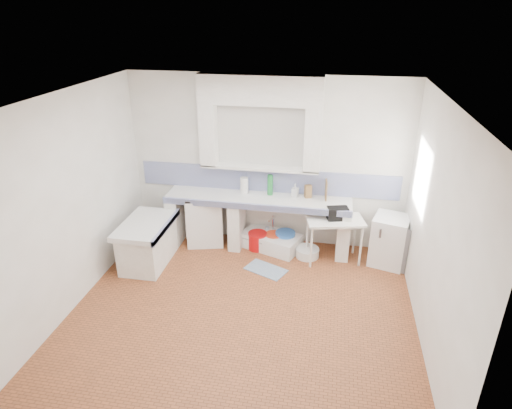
% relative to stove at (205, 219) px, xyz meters
% --- Properties ---
extents(floor, '(4.50, 4.50, 0.00)m').
position_rel_stove_xyz_m(floor, '(1.01, -1.72, -0.42)').
color(floor, brown).
rests_on(floor, ground).
extents(ceiling, '(4.50, 4.50, 0.00)m').
position_rel_stove_xyz_m(ceiling, '(1.01, -1.72, 2.38)').
color(ceiling, white).
rests_on(ceiling, ground).
extents(wall_back, '(4.50, 0.00, 4.50)m').
position_rel_stove_xyz_m(wall_back, '(1.01, 0.28, 0.98)').
color(wall_back, white).
rests_on(wall_back, ground).
extents(wall_front, '(4.50, 0.00, 4.50)m').
position_rel_stove_xyz_m(wall_front, '(1.01, -3.72, 0.98)').
color(wall_front, white).
rests_on(wall_front, ground).
extents(wall_left, '(0.00, 4.50, 4.50)m').
position_rel_stove_xyz_m(wall_left, '(-1.24, -1.72, 0.98)').
color(wall_left, white).
rests_on(wall_left, ground).
extents(wall_right, '(0.00, 4.50, 4.50)m').
position_rel_stove_xyz_m(wall_right, '(3.26, -1.72, 0.98)').
color(wall_right, white).
rests_on(wall_right, ground).
extents(alcove_mass, '(1.90, 0.25, 0.45)m').
position_rel_stove_xyz_m(alcove_mass, '(0.91, 0.16, 2.15)').
color(alcove_mass, white).
rests_on(alcove_mass, ground).
extents(window_frame, '(0.35, 0.86, 1.06)m').
position_rel_stove_xyz_m(window_frame, '(3.43, -0.52, 1.18)').
color(window_frame, '#3D2413').
rests_on(window_frame, ground).
extents(lace_valance, '(0.01, 0.84, 0.24)m').
position_rel_stove_xyz_m(lace_valance, '(3.29, -0.52, 1.56)').
color(lace_valance, white).
rests_on(lace_valance, ground).
extents(counter_slab, '(3.00, 0.60, 0.08)m').
position_rel_stove_xyz_m(counter_slab, '(0.91, -0.02, 0.44)').
color(counter_slab, white).
rests_on(counter_slab, ground).
extents(counter_lip, '(3.00, 0.04, 0.10)m').
position_rel_stove_xyz_m(counter_lip, '(0.91, -0.30, 0.44)').
color(counter_lip, navy).
rests_on(counter_lip, ground).
extents(counter_pier_left, '(0.20, 0.55, 0.82)m').
position_rel_stove_xyz_m(counter_pier_left, '(-0.49, -0.02, -0.01)').
color(counter_pier_left, white).
rests_on(counter_pier_left, ground).
extents(counter_pier_mid, '(0.20, 0.55, 0.82)m').
position_rel_stove_xyz_m(counter_pier_mid, '(0.56, -0.02, -0.01)').
color(counter_pier_mid, white).
rests_on(counter_pier_mid, ground).
extents(counter_pier_right, '(0.20, 0.55, 0.82)m').
position_rel_stove_xyz_m(counter_pier_right, '(2.31, -0.02, -0.01)').
color(counter_pier_right, white).
rests_on(counter_pier_right, ground).
extents(peninsula_top, '(0.70, 1.10, 0.08)m').
position_rel_stove_xyz_m(peninsula_top, '(-0.69, -0.82, 0.24)').
color(peninsula_top, white).
rests_on(peninsula_top, ground).
extents(peninsula_base, '(0.60, 1.00, 0.62)m').
position_rel_stove_xyz_m(peninsula_base, '(-0.69, -0.82, -0.11)').
color(peninsula_base, white).
rests_on(peninsula_base, ground).
extents(peninsula_lip, '(0.04, 1.10, 0.10)m').
position_rel_stove_xyz_m(peninsula_lip, '(-0.36, -0.82, 0.24)').
color(peninsula_lip, navy).
rests_on(peninsula_lip, ground).
extents(backsplash, '(4.27, 0.03, 0.40)m').
position_rel_stove_xyz_m(backsplash, '(1.01, 0.27, 0.68)').
color(backsplash, navy).
rests_on(backsplash, ground).
extents(stove, '(0.72, 0.70, 0.84)m').
position_rel_stove_xyz_m(stove, '(0.00, 0.00, 0.00)').
color(stove, white).
rests_on(stove, ground).
extents(sink, '(1.08, 0.82, 0.23)m').
position_rel_stove_xyz_m(sink, '(1.14, -0.03, -0.31)').
color(sink, white).
rests_on(sink, ground).
extents(side_table, '(0.96, 0.67, 0.04)m').
position_rel_stove_xyz_m(side_table, '(2.16, -0.24, -0.06)').
color(side_table, white).
rests_on(side_table, ground).
extents(fridge, '(0.64, 0.64, 0.80)m').
position_rel_stove_xyz_m(fridge, '(3.01, -0.17, -0.02)').
color(fridge, white).
rests_on(fridge, ground).
extents(bucket_red, '(0.39, 0.39, 0.29)m').
position_rel_stove_xyz_m(bucket_red, '(0.92, -0.09, -0.28)').
color(bucket_red, red).
rests_on(bucket_red, ground).
extents(bucket_orange, '(0.30, 0.30, 0.27)m').
position_rel_stove_xyz_m(bucket_orange, '(1.19, -0.05, -0.28)').
color(bucket_orange, '#F1421E').
rests_on(bucket_orange, ground).
extents(bucket_blue, '(0.33, 0.33, 0.31)m').
position_rel_stove_xyz_m(bucket_blue, '(1.38, -0.02, -0.27)').
color(bucket_blue, blue).
rests_on(bucket_blue, ground).
extents(basin_white, '(0.49, 0.49, 0.15)m').
position_rel_stove_xyz_m(basin_white, '(1.76, -0.20, -0.35)').
color(basin_white, white).
rests_on(basin_white, ground).
extents(water_bottle_a, '(0.10, 0.10, 0.30)m').
position_rel_stove_xyz_m(water_bottle_a, '(1.05, 0.13, -0.27)').
color(water_bottle_a, silver).
rests_on(water_bottle_a, ground).
extents(water_bottle_b, '(0.07, 0.07, 0.26)m').
position_rel_stove_xyz_m(water_bottle_b, '(1.17, 0.13, -0.29)').
color(water_bottle_b, silver).
rests_on(water_bottle_b, ground).
extents(black_bag, '(0.35, 0.25, 0.20)m').
position_rel_stove_xyz_m(black_bag, '(2.19, -0.22, 0.40)').
color(black_bag, black).
rests_on(black_bag, side_table).
extents(green_bottle_a, '(0.08, 0.08, 0.33)m').
position_rel_stove_xyz_m(green_bottle_a, '(1.10, 0.13, 0.65)').
color(green_bottle_a, '#1E7E35').
rests_on(green_bottle_a, counter_slab).
extents(green_bottle_b, '(0.09, 0.09, 0.34)m').
position_rel_stove_xyz_m(green_bottle_b, '(1.08, 0.13, 0.65)').
color(green_bottle_b, '#1E7E35').
rests_on(green_bottle_b, counter_slab).
extents(knife_block, '(0.13, 0.12, 0.21)m').
position_rel_stove_xyz_m(knife_block, '(1.70, 0.13, 0.58)').
color(knife_block, brown).
rests_on(knife_block, counter_slab).
extents(cutting_board, '(0.04, 0.23, 0.31)m').
position_rel_stove_xyz_m(cutting_board, '(1.99, 0.13, 0.63)').
color(cutting_board, brown).
rests_on(cutting_board, counter_slab).
extents(paper_towel, '(0.13, 0.13, 0.27)m').
position_rel_stove_xyz_m(paper_towel, '(0.66, 0.13, 0.61)').
color(paper_towel, white).
rests_on(paper_towel, counter_slab).
extents(soap_bottle, '(0.12, 0.12, 0.21)m').
position_rel_stove_xyz_m(soap_bottle, '(1.49, 0.13, 0.59)').
color(soap_bottle, white).
rests_on(soap_bottle, counter_slab).
extents(rug, '(0.71, 0.57, 0.01)m').
position_rel_stove_xyz_m(rug, '(1.16, -0.72, -0.42)').
color(rug, '#33537E').
rests_on(rug, ground).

